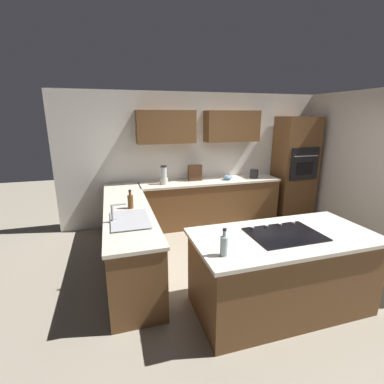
{
  "coord_description": "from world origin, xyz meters",
  "views": [
    {
      "loc": [
        2.0,
        3.35,
        2.14
      ],
      "look_at": [
        0.76,
        -0.8,
        0.95
      ],
      "focal_mm": 25.87,
      "sensor_mm": 36.0,
      "label": 1
    }
  ],
  "objects": [
    {
      "name": "lower_cabinets_side",
      "position": [
        1.82,
        -0.55,
        0.43
      ],
      "size": [
        0.6,
        2.9,
        0.86
      ],
      "primitive_type": "cube",
      "color": "brown",
      "rests_on": "ground"
    },
    {
      "name": "spice_rack",
      "position": [
        0.4,
        -1.8,
        1.06
      ],
      "size": [
        0.27,
        0.11,
        0.31
      ],
      "color": "#472B19",
      "rests_on": "countertop_back"
    },
    {
      "name": "lower_cabinets_back",
      "position": [
        0.1,
        -1.72,
        0.43
      ],
      "size": [
        2.8,
        0.6,
        0.86
      ],
      "primitive_type": "cube",
      "color": "brown",
      "rests_on": "ground"
    },
    {
      "name": "cooktop",
      "position": [
        0.24,
        0.98,
        0.91
      ],
      "size": [
        0.76,
        0.56,
        0.03
      ],
      "color": "black",
      "rests_on": "island_top"
    },
    {
      "name": "oil_bottle",
      "position": [
        1.06,
        1.22,
        1.0
      ],
      "size": [
        0.07,
        0.07,
        0.27
      ],
      "color": "silver",
      "rests_on": "island_top"
    },
    {
      "name": "countertop_side",
      "position": [
        1.82,
        -0.55,
        0.88
      ],
      "size": [
        0.64,
        2.94,
        0.04
      ],
      "primitive_type": "cube",
      "color": "silver",
      "rests_on": "lower_cabinets_side"
    },
    {
      "name": "countertop_back",
      "position": [
        0.1,
        -1.72,
        0.88
      ],
      "size": [
        2.84,
        0.64,
        0.04
      ],
      "primitive_type": "cube",
      "color": "silver",
      "rests_on": "lower_cabinets_back"
    },
    {
      "name": "dish_soap_bottle",
      "position": [
        1.77,
        -0.41,
        1.0
      ],
      "size": [
        0.08,
        0.08,
        0.26
      ],
      "color": "brown",
      "rests_on": "countertop_side"
    },
    {
      "name": "ground_plane",
      "position": [
        0.0,
        0.0,
        0.0
      ],
      "size": [
        14.0,
        14.0,
        0.0
      ],
      "primitive_type": "plane",
      "color": "#9E937F"
    },
    {
      "name": "blender",
      "position": [
        1.05,
        -1.68,
        1.05
      ],
      "size": [
        0.15,
        0.15,
        0.35
      ],
      "color": "beige",
      "rests_on": "countertop_back"
    },
    {
      "name": "island_top",
      "position": [
        0.24,
        0.99,
        0.88
      ],
      "size": [
        2.01,
        1.0,
        0.04
      ],
      "primitive_type": "cube",
      "color": "silver",
      "rests_on": "island_base"
    },
    {
      "name": "kettle",
      "position": [
        -0.85,
        -1.68,
        0.99
      ],
      "size": [
        0.17,
        0.17,
        0.18
      ],
      "primitive_type": "cylinder",
      "color": "#262628",
      "rests_on": "countertop_back"
    },
    {
      "name": "island_base",
      "position": [
        0.24,
        0.99,
        0.43
      ],
      "size": [
        1.93,
        0.92,
        0.86
      ],
      "primitive_type": "cube",
      "color": "brown",
      "rests_on": "ground"
    },
    {
      "name": "wall_back",
      "position": [
        0.06,
        -2.05,
        1.45
      ],
      "size": [
        6.0,
        0.44,
        2.6
      ],
      "color": "white",
      "rests_on": "ground"
    },
    {
      "name": "mixing_bowl",
      "position": [
        -0.25,
        -1.68,
        0.95
      ],
      "size": [
        0.18,
        0.18,
        0.1
      ],
      "primitive_type": "ellipsoid",
      "color": "#668CB2",
      "rests_on": "countertop_back"
    },
    {
      "name": "sink_unit",
      "position": [
        1.83,
        0.07,
        0.92
      ],
      "size": [
        0.46,
        0.7,
        0.23
      ],
      "color": "#515456",
      "rests_on": "countertop_side"
    },
    {
      "name": "wall_left",
      "position": [
        -2.45,
        -0.3,
        1.3
      ],
      "size": [
        0.1,
        4.0,
        2.6
      ],
      "primitive_type": "cube",
      "color": "white",
      "rests_on": "ground"
    },
    {
      "name": "wall_oven",
      "position": [
        -1.85,
        -1.72,
        1.07
      ],
      "size": [
        0.8,
        0.66,
        2.14
      ],
      "color": "brown",
      "rests_on": "ground"
    }
  ]
}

